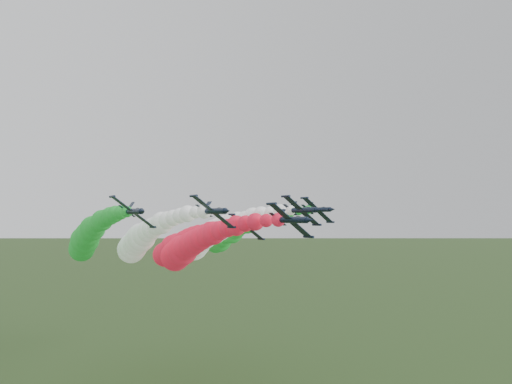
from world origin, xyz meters
TOP-DOWN VIEW (x-y plane):
  - jet_lead at (-3.67, 24.14)m, footprint 12.11×61.67m
  - jet_inner_left at (-11.01, 34.33)m, footprint 12.02×61.58m
  - jet_inner_right at (5.58, 32.54)m, footprint 12.28×61.84m
  - jet_outer_left at (-21.26, 41.42)m, footprint 11.73×61.29m
  - jet_outer_right at (17.85, 43.13)m, footprint 11.71×61.28m
  - jet_trail at (3.64, 47.38)m, footprint 12.09×61.65m

SIDE VIEW (x-z plane):
  - jet_trail at x=3.64m, z-range 26.37..41.56m
  - jet_lead at x=-3.67m, z-range 27.49..42.69m
  - jet_inner_left at x=-11.01m, z-range 29.04..44.16m
  - jet_outer_left at x=-21.26m, z-range 29.52..44.35m
  - jet_inner_right at x=5.58m, z-range 29.25..44.62m
  - jet_outer_right at x=17.85m, z-range 29.81..44.62m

